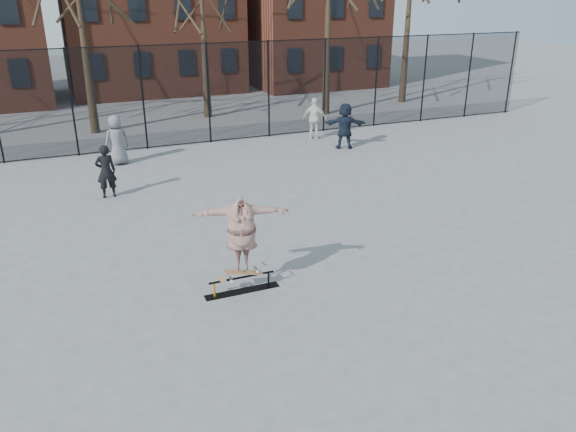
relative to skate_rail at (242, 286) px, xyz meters
name	(u,v)px	position (x,y,z in m)	size (l,w,h in m)	color
ground	(320,293)	(1.49, -0.72, -0.14)	(100.00, 100.00, 0.00)	slate
skate_rail	(242,286)	(0.00, 0.00, 0.00)	(1.61, 0.25, 0.36)	black
skateboard	(243,274)	(0.03, 0.00, 0.27)	(0.90, 0.21, 0.11)	olive
skater	(242,237)	(0.03, 0.00, 1.11)	(1.95, 0.53, 1.58)	#75398E
bystander_grey	(117,140)	(-1.22, 10.52, 0.76)	(0.88, 0.57, 1.81)	slate
bystander_black	(106,171)	(-1.96, 7.09, 0.68)	(0.60, 0.39, 1.65)	black
bystander_white	(315,119)	(6.91, 11.15, 0.73)	(1.02, 0.42, 1.73)	silver
bystander_navy	(345,126)	(7.37, 9.34, 0.77)	(1.69, 0.54, 1.82)	#171F2F
fence	(178,95)	(1.47, 12.28, 1.92)	(34.03, 0.07, 4.00)	black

